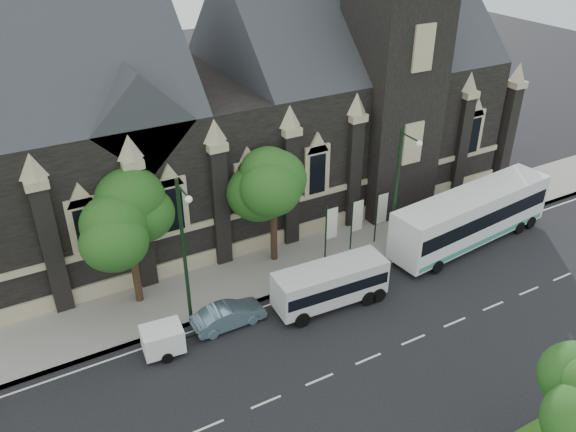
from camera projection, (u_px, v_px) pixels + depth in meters
ground at (319, 380)px, 29.02m from camera, size 160.00×160.00×0.00m
sidewalk at (239, 280)px, 36.19m from camera, size 80.00×5.00×0.15m
museum at (245, 100)px, 41.38m from camera, size 40.00×17.70×29.90m
tree_walk_right at (275, 179)px, 35.62m from camera, size 4.08×4.08×7.80m
tree_walk_left at (130, 215)px, 31.85m from camera, size 3.91×3.91×7.64m
street_lamp_near at (398, 188)px, 36.08m from camera, size 0.36×1.88×9.00m
street_lamp_mid at (185, 247)px, 30.18m from camera, size 0.36×1.88×9.00m
banner_flag_left at (330, 227)px, 37.32m from camera, size 0.90×0.10×4.00m
banner_flag_center at (355, 219)px, 38.16m from camera, size 0.90×0.10×4.00m
banner_flag_right at (380, 212)px, 39.01m from camera, size 0.90×0.10×4.00m
tour_coach at (471, 216)px, 39.23m from camera, size 13.13×4.07×3.77m
shuttle_bus at (331, 283)px, 33.53m from camera, size 6.84×2.70×2.60m
box_trailer at (163, 339)px, 30.25m from camera, size 3.10×1.83×1.62m
sedan at (229, 315)px, 32.31m from camera, size 4.15×1.51×1.36m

